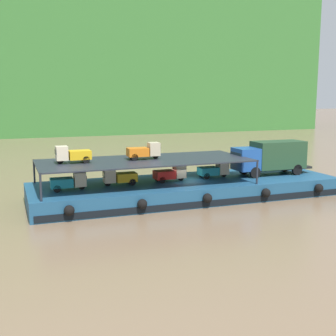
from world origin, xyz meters
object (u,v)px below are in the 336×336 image
mini_truck_upper_stern (73,154)px  mini_truck_upper_mid (144,151)px  covered_lorry (271,157)px  mini_truck_lower_aft (119,177)px  mini_truck_lower_stern (69,181)px  mini_truck_lower_fore (214,170)px  mini_truck_lower_mid (170,173)px  cargo_barge (187,189)px

mini_truck_upper_stern → mini_truck_upper_mid: size_ratio=1.00×
covered_lorry → mini_truck_lower_aft: bearing=179.0°
mini_truck_lower_stern → mini_truck_lower_fore: 12.95m
mini_truck_lower_mid → mini_truck_lower_stern: bearing=-176.4°
covered_lorry → mini_truck_upper_stern: mini_truck_upper_stern is taller
mini_truck_lower_fore → cargo_barge: bearing=-171.0°
mini_truck_lower_aft → mini_truck_upper_mid: (2.23, 0.25, 2.00)m
cargo_barge → mini_truck_upper_stern: mini_truck_upper_stern is taller
cargo_barge → mini_truck_upper_stern: bearing=177.5°
mini_truck_lower_aft → mini_truck_lower_mid: bearing=-0.4°
mini_truck_lower_aft → mini_truck_lower_fore: size_ratio=1.00×
mini_truck_lower_aft → mini_truck_upper_stern: 4.21m
covered_lorry → mini_truck_lower_mid: covered_lorry is taller
cargo_barge → mini_truck_lower_fore: size_ratio=9.71×
covered_lorry → mini_truck_upper_mid: mini_truck_upper_mid is taller
mini_truck_lower_mid → mini_truck_upper_stern: (-8.18, 0.25, 2.00)m
mini_truck_upper_mid → covered_lorry: bearing=-2.4°
cargo_barge → mini_truck_lower_fore: (2.80, 0.44, 1.44)m
mini_truck_lower_fore → mini_truck_upper_stern: 12.62m
mini_truck_upper_stern → mini_truck_lower_fore: bearing=0.1°
cargo_barge → mini_truck_upper_mid: mini_truck_upper_mid is taller
mini_truck_lower_mid → mini_truck_upper_stern: mini_truck_upper_stern is taller
mini_truck_lower_fore → mini_truck_lower_aft: bearing=-178.4°
cargo_barge → mini_truck_lower_aft: 6.14m
mini_truck_lower_aft → mini_truck_lower_fore: same height
mini_truck_lower_stern → mini_truck_lower_mid: size_ratio=0.99×
covered_lorry → mini_truck_lower_mid: 9.91m
cargo_barge → covered_lorry: size_ratio=3.39×
mini_truck_lower_fore → mini_truck_lower_mid: bearing=-176.3°
cargo_barge → mini_truck_lower_mid: bearing=173.6°
mini_truck_lower_stern → mini_truck_lower_mid: bearing=3.6°
mini_truck_lower_stern → mini_truck_lower_fore: (12.93, 0.82, 0.00)m
mini_truck_lower_mid → mini_truck_lower_fore: bearing=3.7°
mini_truck_lower_aft → mini_truck_lower_fore: 8.77m
mini_truck_lower_stern → mini_truck_lower_aft: size_ratio=1.00×
mini_truck_lower_fore → mini_truck_lower_stern: bearing=-176.3°
mini_truck_lower_aft → mini_truck_upper_mid: 3.01m
mini_truck_lower_aft → mini_truck_lower_mid: (4.48, -0.03, 0.00)m
mini_truck_lower_mid → mini_truck_upper_mid: mini_truck_upper_mid is taller
cargo_barge → covered_lorry: bearing=-0.4°
mini_truck_lower_stern → mini_truck_lower_aft: 4.20m
mini_truck_upper_stern → mini_truck_upper_mid: 5.93m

